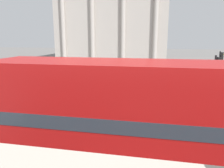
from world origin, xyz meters
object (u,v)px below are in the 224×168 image
Objects in this scene: traffic_light_near at (215,80)px; car_black at (195,74)px; traffic_light_mid at (220,66)px; plaza_building_left at (113,19)px; car_white at (166,69)px; pedestrian_yellow at (197,82)px; pedestrian_black at (133,86)px; pedestrian_grey at (94,98)px; double_decker_bus at (138,118)px.

car_black is at bearing 84.78° from traffic_light_near.
traffic_light_mid is (2.40, 8.22, -0.14)m from traffic_light_near.
plaza_building_left is 5.82× the size of car_white.
traffic_light_mid is at bearing 100.61° from pedestrian_yellow.
traffic_light_near is 7.13m from pedestrian_black.
car_black is 16.29m from pedestrian_grey.
pedestrian_grey is at bearing 175.46° from traffic_light_near.
pedestrian_black is (-5.22, 4.57, -1.61)m from traffic_light_near.
pedestrian_yellow is (13.62, -29.97, -8.06)m from plaza_building_left.
traffic_light_mid is 6.40m from car_black.
traffic_light_mid is 2.39× the size of pedestrian_grey.
car_black is at bearing 146.21° from pedestrian_grey.
pedestrian_yellow is (-2.02, -0.94, -1.45)m from traffic_light_mid.
double_decker_bus is at bearing -78.00° from plaza_building_left.
traffic_light_near reaches higher than car_white.
plaza_building_left is (-9.27, 43.62, 6.73)m from double_decker_bus.
pedestrian_black is at bearing -76.22° from plaza_building_left.
pedestrian_black is at bearing -154.45° from traffic_light_mid.
pedestrian_yellow reaches higher than pedestrian_grey.
car_white is at bearing -58.99° from plaza_building_left.
plaza_building_left reaches higher than car_white.
traffic_light_near is at bearing 78.04° from pedestrian_black.
car_white is (-4.31, 10.19, -1.80)m from traffic_light_mid.
car_white is at bearing 88.23° from car_black.
plaza_building_left is 15.29× the size of pedestrian_grey.
double_decker_bus is at bearing 26.48° from pedestrian_grey.
traffic_light_near is at bearing -17.45° from pedestrian_yellow.
pedestrian_grey is (-3.60, 6.97, -1.46)m from double_decker_bus.
plaza_building_left is 34.60m from pedestrian_black.
plaza_building_left is at bearing 109.57° from traffic_light_near.
plaza_building_left reaches higher than double_decker_bus.
traffic_light_near is 7.78m from pedestrian_grey.
pedestrian_grey is (-8.87, -13.66, 0.21)m from car_black.
car_white is 2.63× the size of pedestrian_grey.
traffic_light_mid reaches higher than pedestrian_yellow.
traffic_light_mid reaches higher than car_black.
pedestrian_grey is at bearing -142.61° from traffic_light_mid.
pedestrian_black is at bearing -163.53° from car_black.
car_black is (-1.09, 6.04, -1.80)m from traffic_light_mid.
car_white is at bearing 177.22° from pedestrian_yellow.
car_white is 11.37m from pedestrian_yellow.
double_decker_bus is 6.43× the size of pedestrian_grey.
double_decker_bus is 7.98m from pedestrian_grey.
car_black is (3.22, -4.15, 0.00)m from car_white.
traffic_light_near reaches higher than pedestrian_yellow.
double_decker_bus is at bearing 35.78° from pedestrian_black.
traffic_light_mid reaches higher than pedestrian_grey.
double_decker_bus reaches higher than traffic_light_near.
double_decker_bus reaches higher than car_black.
pedestrian_black is (8.02, -32.68, -8.08)m from plaza_building_left.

